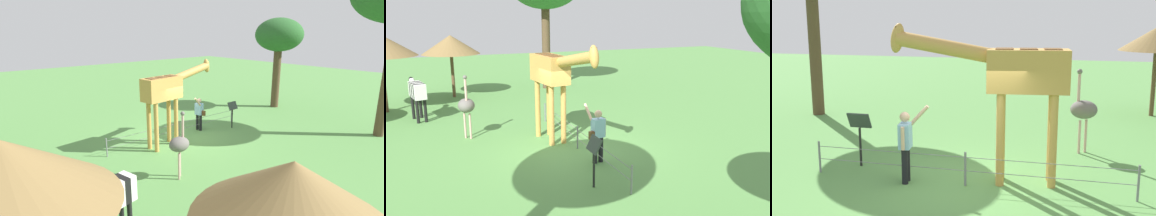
% 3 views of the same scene
% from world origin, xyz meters
% --- Properties ---
extents(ground_plane, '(60.00, 60.00, 0.00)m').
position_xyz_m(ground_plane, '(0.00, 0.00, 0.00)').
color(ground_plane, '#568E47').
extents(giraffe, '(3.86, 0.99, 3.47)m').
position_xyz_m(giraffe, '(-0.91, -0.36, 2.32)').
color(giraffe, '#C69347').
rests_on(giraffe, ground_plane).
extents(visitor, '(0.63, 0.58, 1.71)m').
position_xyz_m(visitor, '(1.31, 0.21, 0.90)').
color(visitor, black).
rests_on(visitor, ground_plane).
extents(zebra, '(1.82, 0.68, 1.66)m').
position_xyz_m(zebra, '(-5.62, -4.59, 1.16)').
color(zebra, black).
rests_on(zebra, ground_plane).
extents(ostrich, '(0.70, 0.56, 2.25)m').
position_xyz_m(ostrich, '(-2.41, -3.03, 1.18)').
color(ostrich, '#CC9E93').
rests_on(ostrich, ground_plane).
extents(shade_hut_aside, '(2.88, 2.88, 3.17)m').
position_xyz_m(shade_hut_aside, '(-9.79, -2.88, 2.68)').
color(shade_hut_aside, brown).
rests_on(shade_hut_aside, ground_plane).
extents(info_sign, '(0.56, 0.21, 1.32)m').
position_xyz_m(info_sign, '(2.80, -0.58, 0.95)').
color(info_sign, black).
rests_on(info_sign, ground_plane).
extents(wire_fence, '(7.05, 0.05, 0.75)m').
position_xyz_m(wire_fence, '(0.00, 0.11, 0.40)').
color(wire_fence, slate).
rests_on(wire_fence, ground_plane).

